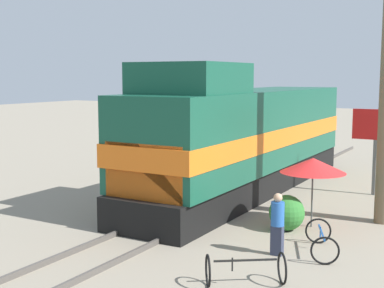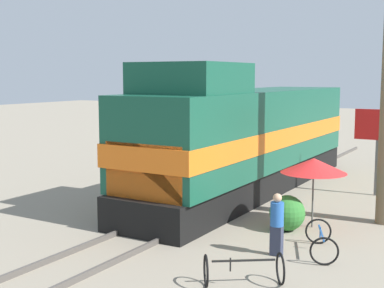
% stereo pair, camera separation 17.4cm
% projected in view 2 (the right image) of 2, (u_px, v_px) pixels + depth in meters
% --- Properties ---
extents(ground_plane, '(120.00, 120.00, 0.00)m').
position_uv_depth(ground_plane, '(202.00, 211.00, 18.11)').
color(ground_plane, gray).
extents(rail_near, '(0.08, 36.51, 0.15)m').
position_uv_depth(rail_near, '(184.00, 206.00, 18.46)').
color(rail_near, '#4C4742').
rests_on(rail_near, ground_plane).
extents(rail_far, '(0.08, 36.51, 0.15)m').
position_uv_depth(rail_far, '(221.00, 211.00, 17.74)').
color(rail_far, '#4C4742').
rests_on(rail_far, ground_plane).
extents(locomotive, '(3.13, 14.97, 4.96)m').
position_uv_depth(locomotive, '(245.00, 138.00, 20.69)').
color(locomotive, black).
rests_on(locomotive, ground_plane).
extents(vendor_umbrella, '(1.96, 1.96, 2.11)m').
position_uv_depth(vendor_umbrella, '(314.00, 166.00, 15.92)').
color(vendor_umbrella, '#4C4C4C').
rests_on(vendor_umbrella, ground_plane).
extents(billboard_sign, '(1.76, 0.12, 3.29)m').
position_uv_depth(billboard_sign, '(378.00, 132.00, 20.16)').
color(billboard_sign, '#595959').
rests_on(billboard_sign, ground_plane).
extents(shrub_cluster, '(1.05, 1.05, 1.05)m').
position_uv_depth(shrub_cluster, '(287.00, 213.00, 15.75)').
color(shrub_cluster, '#2D722D').
rests_on(shrub_cluster, ground_plane).
extents(person_bystander, '(0.34, 0.34, 1.61)m').
position_uv_depth(person_bystander, '(277.00, 222.00, 13.51)').
color(person_bystander, '#2D3347').
rests_on(person_bystander, ground_plane).
extents(bicycle, '(1.31, 1.87, 0.71)m').
position_uv_depth(bicycle, '(321.00, 240.00, 13.68)').
color(bicycle, black).
rests_on(bicycle, ground_plane).
extents(bicycle_spare, '(1.79, 1.56, 0.72)m').
position_uv_depth(bicycle_spare, '(243.00, 269.00, 11.61)').
color(bicycle_spare, black).
rests_on(bicycle_spare, ground_plane).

